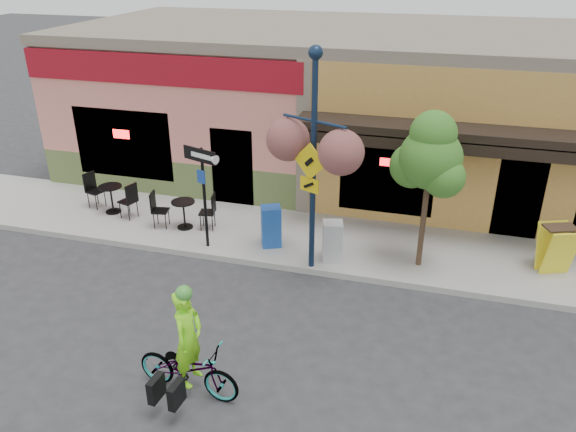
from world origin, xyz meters
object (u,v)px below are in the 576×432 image
(bicycle, at_px, (188,368))
(street_tree, at_px, (427,191))
(lamp_post, at_px, (313,165))
(newspaper_box_blue, at_px, (271,226))
(building, at_px, (366,102))
(newspaper_box_grey, at_px, (332,241))
(cyclist_rider, at_px, (189,350))
(one_way_sign, at_px, (205,199))

(bicycle, bearing_deg, street_tree, -28.92)
(lamp_post, height_order, newspaper_box_blue, lamp_post)
(building, height_order, lamp_post, lamp_post)
(lamp_post, xyz_separation_m, street_tree, (2.34, 0.71, -0.63))
(newspaper_box_blue, xyz_separation_m, newspaper_box_grey, (1.55, -0.30, -0.03))
(cyclist_rider, height_order, newspaper_box_blue, cyclist_rider)
(bicycle, relative_size, street_tree, 0.50)
(lamp_post, bearing_deg, bicycle, -81.24)
(building, xyz_separation_m, newspaper_box_grey, (0.30, -6.45, -1.62))
(lamp_post, bearing_deg, street_tree, 39.56)
(bicycle, height_order, cyclist_rider, cyclist_rider)
(street_tree, bearing_deg, newspaper_box_blue, -179.69)
(building, bearing_deg, bicycle, -95.88)
(cyclist_rider, height_order, one_way_sign, one_way_sign)
(cyclist_rider, xyz_separation_m, street_tree, (3.33, 4.97, 1.10))
(one_way_sign, bearing_deg, building, 87.39)
(bicycle, height_order, newspaper_box_grey, newspaper_box_grey)
(newspaper_box_blue, bearing_deg, cyclist_rider, -111.85)
(building, xyz_separation_m, one_way_sign, (-2.72, -6.62, -0.86))
(building, height_order, cyclist_rider, building)
(one_way_sign, height_order, street_tree, street_tree)
(newspaper_box_blue, relative_size, newspaper_box_grey, 1.06)
(street_tree, bearing_deg, cyclist_rider, -123.87)
(lamp_post, distance_m, newspaper_box_blue, 2.36)
(building, bearing_deg, lamp_post, -90.79)
(newspaper_box_grey, distance_m, street_tree, 2.37)
(cyclist_rider, xyz_separation_m, lamp_post, (1.00, 4.26, 1.73))
(bicycle, xyz_separation_m, street_tree, (3.38, 4.97, 1.48))
(bicycle, height_order, newspaper_box_blue, newspaper_box_blue)
(cyclist_rider, relative_size, lamp_post, 0.35)
(building, distance_m, one_way_sign, 7.21)
(one_way_sign, bearing_deg, lamp_post, 14.70)
(newspaper_box_blue, bearing_deg, lamp_post, -54.60)
(street_tree, bearing_deg, one_way_sign, -174.45)
(bicycle, relative_size, newspaper_box_grey, 1.90)
(building, distance_m, lamp_post, 6.86)
(lamp_post, xyz_separation_m, newspaper_box_blue, (-1.16, 0.69, -1.93))
(lamp_post, height_order, newspaper_box_grey, lamp_post)
(one_way_sign, bearing_deg, newspaper_box_blue, 37.27)
(building, height_order, newspaper_box_grey, building)
(newspaper_box_blue, distance_m, newspaper_box_grey, 1.58)
(one_way_sign, height_order, newspaper_box_blue, one_way_sign)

